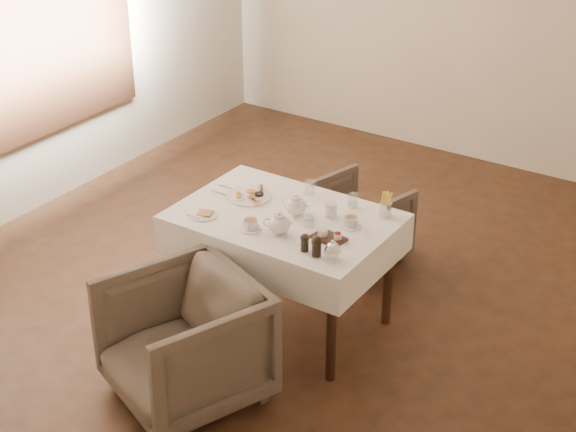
# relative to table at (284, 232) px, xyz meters

# --- Properties ---
(table) EXTENTS (1.28, 0.88, 0.75)m
(table) POSITION_rel_table_xyz_m (0.00, 0.00, 0.00)
(table) COLOR black
(table) RESTS_ON ground
(armchair_near) EXTENTS (1.00, 1.01, 0.71)m
(armchair_near) POSITION_rel_table_xyz_m (-0.06, -0.90, -0.28)
(armchair_near) COLOR #50433A
(armchair_near) RESTS_ON ground
(armchair_far) EXTENTS (0.75, 0.76, 0.57)m
(armchair_far) POSITION_rel_table_xyz_m (-0.02, 0.92, -0.35)
(armchair_far) COLOR #50433A
(armchair_far) RESTS_ON ground
(breakfast_plate) EXTENTS (0.29, 0.29, 0.04)m
(breakfast_plate) POSITION_rel_table_xyz_m (-0.32, 0.09, 0.13)
(breakfast_plate) COLOR white
(breakfast_plate) RESTS_ON table
(side_plate) EXTENTS (0.16, 0.16, 0.02)m
(side_plate) POSITION_rel_table_xyz_m (-0.41, -0.27, 0.12)
(side_plate) COLOR white
(side_plate) RESTS_ON table
(teapot_centre) EXTENTS (0.19, 0.16, 0.14)m
(teapot_centre) POSITION_rel_table_xyz_m (0.05, 0.04, 0.18)
(teapot_centre) COLOR white
(teapot_centre) RESTS_ON table
(teapot_front) EXTENTS (0.21, 0.19, 0.14)m
(teapot_front) POSITION_rel_table_xyz_m (0.10, -0.20, 0.19)
(teapot_front) COLOR white
(teapot_front) RESTS_ON table
(creamer) EXTENTS (0.08, 0.08, 0.08)m
(creamer) POSITION_rel_table_xyz_m (0.24, 0.14, 0.16)
(creamer) COLOR white
(creamer) RESTS_ON table
(teacup_near) EXTENTS (0.13, 0.13, 0.06)m
(teacup_near) POSITION_rel_table_xyz_m (-0.07, -0.25, 0.15)
(teacup_near) COLOR white
(teacup_near) RESTS_ON table
(teacup_far) EXTENTS (0.12, 0.12, 0.06)m
(teacup_far) POSITION_rel_table_xyz_m (0.40, 0.10, 0.14)
(teacup_far) COLOR white
(teacup_far) RESTS_ON table
(glass_left) EXTENTS (0.08, 0.08, 0.09)m
(glass_left) POSITION_rel_table_xyz_m (-0.02, 0.32, 0.16)
(glass_left) COLOR silver
(glass_left) RESTS_ON table
(glass_mid) EXTENTS (0.09, 0.09, 0.09)m
(glass_mid) POSITION_rel_table_xyz_m (0.19, -0.03, 0.16)
(glass_mid) COLOR silver
(glass_mid) RESTS_ON table
(glass_right) EXTENTS (0.07, 0.07, 0.09)m
(glass_right) POSITION_rel_table_xyz_m (0.29, 0.31, 0.16)
(glass_right) COLOR silver
(glass_right) RESTS_ON table
(condiment_board) EXTENTS (0.20, 0.15, 0.05)m
(condiment_board) POSITION_rel_table_xyz_m (0.37, -0.10, 0.13)
(condiment_board) COLOR black
(condiment_board) RESTS_ON table
(pepper_mill_left) EXTENTS (0.06, 0.06, 0.11)m
(pepper_mill_left) POSITION_rel_table_xyz_m (0.32, -0.29, 0.17)
(pepper_mill_left) COLOR black
(pepper_mill_left) RESTS_ON table
(pepper_mill_right) EXTENTS (0.07, 0.07, 0.12)m
(pepper_mill_right) POSITION_rel_table_xyz_m (0.41, -0.30, 0.18)
(pepper_mill_right) COLOR black
(pepper_mill_right) RESTS_ON table
(silver_pot) EXTENTS (0.12, 0.10, 0.12)m
(silver_pot) POSITION_rel_table_xyz_m (0.50, -0.28, 0.18)
(silver_pot) COLOR white
(silver_pot) RESTS_ON table
(fries_cup) EXTENTS (0.08, 0.08, 0.16)m
(fries_cup) POSITION_rel_table_xyz_m (0.51, 0.32, 0.19)
(fries_cup) COLOR silver
(fries_cup) RESTS_ON table
(cutlery_fork) EXTENTS (0.20, 0.02, 0.00)m
(cutlery_fork) POSITION_rel_table_xyz_m (-0.47, 0.11, 0.12)
(cutlery_fork) COLOR silver
(cutlery_fork) RESTS_ON table
(cutlery_knife) EXTENTS (0.20, 0.02, 0.00)m
(cutlery_knife) POSITION_rel_table_xyz_m (-0.47, 0.02, 0.12)
(cutlery_knife) COLOR silver
(cutlery_knife) RESTS_ON table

